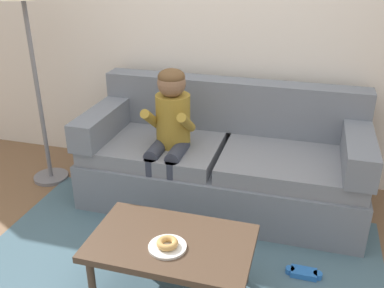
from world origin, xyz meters
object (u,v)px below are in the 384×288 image
Objects in this scene: couch at (223,162)px; person_child at (170,128)px; coffee_table at (171,247)px; donut at (167,243)px; toy_controller at (304,274)px; floor_lamp at (23,1)px.

person_child reaches higher than couch.
coffee_table is 7.62× the size of donut.
couch is 9.49× the size of toy_controller.
couch is 1.95m from floor_lamp.
floor_lamp is at bearing 144.94° from coffee_table.
donut is (-0.05, -1.22, 0.10)m from couch.
donut is at bearing -36.77° from floor_lamp.
toy_controller is (0.69, -0.77, -0.31)m from couch.
toy_controller is at bearing -16.75° from floor_lamp.
toy_controller is at bearing 30.83° from donut.
person_child reaches higher than toy_controller.
coffee_table is 0.51× the size of floor_lamp.
person_child is at bearing 107.56° from donut.
floor_lamp is (-1.54, -0.10, 1.18)m from couch.
couch is at bearing 87.75° from donut.
person_child is at bearing -150.88° from couch.
couch is 1.22m from donut.
donut is 0.53× the size of toy_controller.
couch is at bearing 3.69° from floor_lamp.
floor_lamp is (-1.49, 1.05, 1.16)m from coffee_table.
couch is 1.19× the size of floor_lamp.
person_child is (-0.32, 0.94, 0.31)m from coffee_table.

